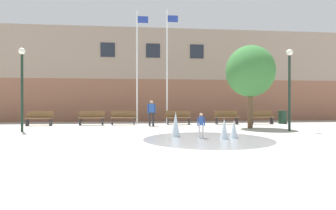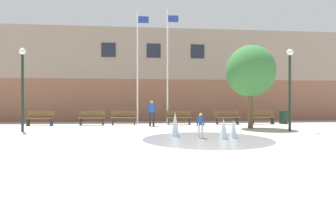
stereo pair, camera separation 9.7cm
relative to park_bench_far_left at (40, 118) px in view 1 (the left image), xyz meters
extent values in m
plane|color=#B2ADA3|center=(7.22, -10.76, -0.48)|extent=(100.00, 100.00, 0.00)
cube|color=brown|center=(7.22, 6.62, 1.18)|extent=(36.00, 6.00, 3.33)
cube|color=gray|center=(7.22, 6.62, 4.88)|extent=(36.00, 6.00, 4.07)
cube|color=#1E232D|center=(3.72, 3.60, 5.09)|extent=(1.10, 0.06, 1.10)
cube|color=#1E232D|center=(7.22, 3.60, 5.09)|extent=(1.10, 0.06, 1.10)
cube|color=#1E232D|center=(10.72, 3.60, 5.09)|extent=(1.10, 0.06, 1.10)
cylinder|color=gray|center=(8.89, -7.18, -0.48)|extent=(4.93, 4.93, 0.01)
cone|color=silver|center=(9.53, -7.24, -0.08)|extent=(0.33, 0.33, 0.80)
cone|color=silver|center=(7.76, -6.34, 0.03)|extent=(0.36, 0.36, 1.02)
cone|color=silver|center=(9.98, -7.04, -0.12)|extent=(0.32, 0.32, 0.73)
cube|color=#28282D|center=(-0.70, -0.06, -0.26)|extent=(0.06, 0.40, 0.44)
cube|color=#28282D|center=(0.70, -0.06, -0.26)|extent=(0.06, 0.40, 0.44)
cube|color=brown|center=(0.00, -0.06, -0.01)|extent=(1.60, 0.44, 0.05)
cube|color=brown|center=(0.00, 0.14, 0.22)|extent=(1.60, 0.04, 0.42)
cube|color=#28282D|center=(2.44, 0.12, -0.26)|extent=(0.06, 0.40, 0.44)
cube|color=#28282D|center=(3.84, 0.12, -0.26)|extent=(0.06, 0.40, 0.44)
cube|color=brown|center=(3.14, 0.12, -0.01)|extent=(1.60, 0.44, 0.05)
cube|color=brown|center=(3.14, 0.32, 0.22)|extent=(1.60, 0.04, 0.42)
cube|color=#28282D|center=(4.45, 0.19, -0.26)|extent=(0.06, 0.40, 0.44)
cube|color=#28282D|center=(5.85, 0.19, -0.26)|extent=(0.06, 0.40, 0.44)
cube|color=brown|center=(5.15, 0.19, -0.01)|extent=(1.60, 0.44, 0.05)
cube|color=brown|center=(5.15, 0.39, 0.22)|extent=(1.60, 0.04, 0.42)
cube|color=#28282D|center=(8.05, 0.05, -0.26)|extent=(0.06, 0.40, 0.44)
cube|color=#28282D|center=(9.45, 0.05, -0.26)|extent=(0.06, 0.40, 0.44)
cube|color=brown|center=(8.75, 0.05, -0.01)|extent=(1.60, 0.44, 0.05)
cube|color=brown|center=(8.75, 0.25, 0.22)|extent=(1.60, 0.04, 0.42)
cube|color=#28282D|center=(11.32, 0.06, -0.26)|extent=(0.06, 0.40, 0.44)
cube|color=#28282D|center=(12.72, 0.06, -0.26)|extent=(0.06, 0.40, 0.44)
cube|color=brown|center=(12.02, 0.06, -0.01)|extent=(1.60, 0.44, 0.05)
cube|color=brown|center=(12.02, 0.26, 0.22)|extent=(1.60, 0.04, 0.42)
cube|color=#28282D|center=(13.76, 0.07, -0.26)|extent=(0.06, 0.40, 0.44)
cube|color=#28282D|center=(15.16, 0.07, -0.26)|extent=(0.06, 0.40, 0.44)
cube|color=brown|center=(14.46, 0.07, -0.01)|extent=(1.60, 0.44, 0.05)
cube|color=brown|center=(14.46, 0.27, 0.22)|extent=(1.60, 0.04, 0.42)
cylinder|color=#28282D|center=(6.84, -0.98, -0.06)|extent=(0.12, 0.12, 0.84)
cylinder|color=#28282D|center=(7.06, -0.98, -0.06)|extent=(0.12, 0.12, 0.84)
cube|color=#284C9E|center=(6.95, -0.98, 0.63)|extent=(0.34, 0.20, 0.54)
sphere|color=tan|center=(6.95, -0.98, 1.01)|extent=(0.21, 0.21, 0.21)
cylinder|color=#284C9E|center=(6.74, -0.98, 0.58)|extent=(0.08, 0.08, 0.55)
cylinder|color=#284C9E|center=(7.16, -0.98, 0.58)|extent=(0.08, 0.08, 0.55)
cylinder|color=silver|center=(8.64, -6.90, -0.22)|extent=(0.07, 0.07, 0.52)
cylinder|color=silver|center=(8.77, -6.90, -0.22)|extent=(0.07, 0.07, 0.52)
cube|color=#284C9E|center=(8.70, -6.90, 0.21)|extent=(0.13, 0.21, 0.33)
sphere|color=tan|center=(8.70, -6.90, 0.44)|extent=(0.13, 0.13, 0.13)
cylinder|color=#284C9E|center=(8.57, -6.90, 0.17)|extent=(0.05, 0.05, 0.34)
cylinder|color=#284C9E|center=(8.83, -6.90, 0.17)|extent=(0.05, 0.05, 0.34)
cylinder|color=silver|center=(6.03, 0.69, 3.36)|extent=(0.10, 0.10, 7.67)
cube|color=#233893|center=(6.43, 0.69, 6.57)|extent=(0.70, 0.02, 0.45)
cylinder|color=silver|center=(8.05, 0.69, 3.41)|extent=(0.10, 0.10, 7.79)
cube|color=#233893|center=(8.45, 0.69, 6.68)|extent=(0.70, 0.02, 0.45)
cylinder|color=#192D23|center=(0.52, -3.54, 1.41)|extent=(0.12, 0.12, 3.78)
sphere|color=white|center=(0.52, -3.54, 3.46)|extent=(0.32, 0.32, 0.32)
cylinder|color=#192D23|center=(13.73, -4.56, 1.41)|extent=(0.12, 0.12, 3.77)
sphere|color=white|center=(13.73, -4.56, 3.45)|extent=(0.32, 0.32, 0.32)
cylinder|color=#193323|center=(16.02, 0.20, -0.03)|extent=(0.56, 0.56, 0.90)
cylinder|color=brown|center=(12.38, -2.93, 0.40)|extent=(0.28, 0.28, 1.76)
ellipsoid|color=#387538|center=(12.38, -2.93, 2.71)|extent=(2.68, 2.68, 2.85)
camera|label=1|loc=(6.43, -17.00, 0.84)|focal=28.00mm
camera|label=2|loc=(6.53, -17.01, 0.84)|focal=28.00mm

